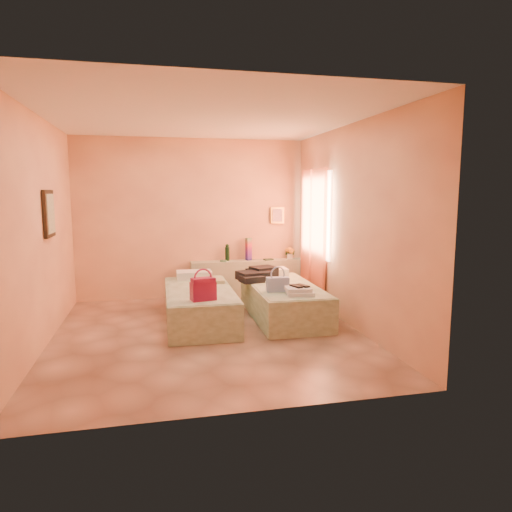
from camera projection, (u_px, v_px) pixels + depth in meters
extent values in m
plane|color=tan|center=(209.00, 334.00, 6.07)|extent=(4.50, 4.50, 0.00)
cube|color=#FCBF86|center=(192.00, 219.00, 8.05)|extent=(4.00, 0.02, 2.80)
cube|color=#FCBF86|center=(40.00, 232.00, 5.44)|extent=(0.02, 4.50, 2.80)
cube|color=#FCBF86|center=(351.00, 226.00, 6.31)|extent=(0.02, 4.50, 2.80)
cube|color=silver|center=(205.00, 117.00, 5.68)|extent=(4.00, 4.50, 0.02)
cube|color=#FFC89E|center=(318.00, 215.00, 7.50)|extent=(0.02, 1.10, 1.40)
cube|color=#F5683A|center=(319.00, 237.00, 7.40)|extent=(0.05, 0.55, 2.20)
cube|color=#F5683A|center=(306.00, 234.00, 7.98)|extent=(0.05, 0.45, 2.20)
cube|color=black|center=(49.00, 214.00, 5.80)|extent=(0.04, 0.50, 0.60)
cube|color=gold|center=(277.00, 215.00, 8.35)|extent=(0.25, 0.04, 0.30)
cube|color=#A8B493|center=(248.00, 278.00, 8.27)|extent=(2.05, 0.30, 0.65)
cube|color=beige|center=(200.00, 306.00, 6.57)|extent=(0.93, 2.01, 0.50)
cube|color=beige|center=(283.00, 301.00, 6.83)|extent=(0.93, 2.01, 0.50)
cylinder|color=#12331D|center=(227.00, 253.00, 8.17)|extent=(0.10, 0.10, 0.28)
cube|color=maroon|center=(249.00, 249.00, 8.22)|extent=(0.11, 0.11, 0.40)
cylinder|color=#4B8962|center=(223.00, 261.00, 8.06)|extent=(0.16, 0.16, 0.03)
cube|color=#22402D|center=(268.00, 259.00, 8.25)|extent=(0.18, 0.15, 0.03)
cube|color=silver|center=(290.00, 252.00, 8.42)|extent=(0.25, 0.25, 0.25)
cube|color=maroon|center=(203.00, 289.00, 5.82)|extent=(0.34, 0.23, 0.29)
cube|color=tan|center=(213.00, 281.00, 6.94)|extent=(0.33, 0.27, 0.05)
cube|color=black|center=(258.00, 274.00, 7.21)|extent=(0.70, 0.70, 0.17)
cube|color=#4662AA|center=(278.00, 284.00, 6.34)|extent=(0.32, 0.16, 0.20)
cube|color=silver|center=(300.00, 291.00, 6.13)|extent=(0.39, 0.35, 0.10)
cube|color=black|center=(300.00, 286.00, 6.17)|extent=(0.22, 0.25, 0.02)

